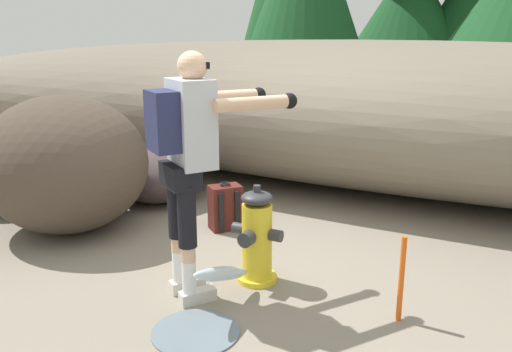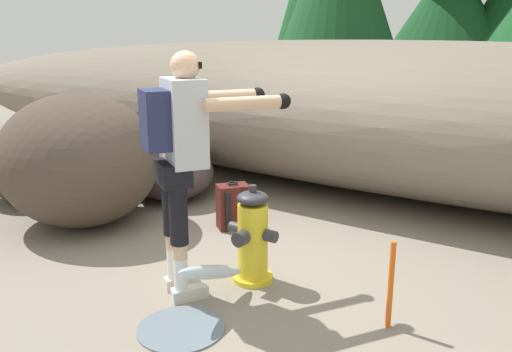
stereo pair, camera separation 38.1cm
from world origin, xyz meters
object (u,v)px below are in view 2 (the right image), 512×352
Objects in this scene: boulder_large at (79,160)px; boulder_small at (26,170)px; spare_backpack at (233,207)px; fire_hydrant at (252,238)px; boulder_outlier at (172,173)px; utility_worker at (184,146)px; survey_stake at (391,285)px; boulder_mid at (114,169)px.

boulder_large reaches higher than boulder_small.
fire_hydrant is at bearing 171.94° from spare_backpack.
boulder_outlier is at bearing 80.87° from boulder_large.
spare_backpack is 2.63m from boulder_small.
boulder_outlier is (-1.67, 1.70, -0.81)m from utility_worker.
fire_hydrant is 0.44× the size of utility_worker.
survey_stake is (1.12, -0.08, -0.05)m from fire_hydrant.
utility_worker is 3.73× the size of spare_backpack.
utility_worker is at bearing -13.93° from boulder_small.
utility_worker is at bearing -124.10° from fire_hydrant.
spare_backpack is 0.57× the size of boulder_mid.
fire_hydrant is 1.64× the size of spare_backpack.
utility_worker is 2.12× the size of boulder_mid.
utility_worker reaches higher than spare_backpack.
fire_hydrant reaches higher than boulder_small.
boulder_mid is 0.99m from boulder_small.
fire_hydrant is 2.92m from boulder_mid.
utility_worker is 1.99m from boulder_large.
spare_backpack is 1.92m from boulder_mid.
boulder_small is at bearing 174.66° from survey_stake.
boulder_outlier reaches higher than spare_backpack.
boulder_small reaches higher than boulder_mid.
spare_backpack is at bearing 55.72° from utility_worker.
utility_worker is at bearing -166.12° from survey_stake.
spare_backpack is at bearing -6.26° from boulder_mid.
boulder_outlier is (0.75, 0.20, 0.02)m from boulder_mid.
boulder_small is (-0.67, -0.73, 0.05)m from boulder_mid.
spare_backpack is at bearing -19.50° from boulder_outlier.
survey_stake is at bearing -23.65° from boulder_outlier.
boulder_large is (-2.14, 0.13, 0.30)m from fire_hydrant.
boulder_outlier is at bearing 14.89° from boulder_mid.
survey_stake is at bearing -3.68° from boulder_large.
boulder_outlier is at bearing 19.39° from spare_backpack.
fire_hydrant is at bearing -3.53° from boulder_large.
boulder_large is 1.16m from boulder_mid.
survey_stake is at bearing -167.13° from spare_backpack.
utility_worker is 1.10× the size of boulder_large.
utility_worker is 1.72× the size of boulder_small.
boulder_small reaches higher than boulder_outlier.
boulder_outlier is (0.18, 1.14, -0.35)m from boulder_large.
fire_hydrant is 0.92m from utility_worker.
utility_worker is 2.52m from boulder_outlier.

